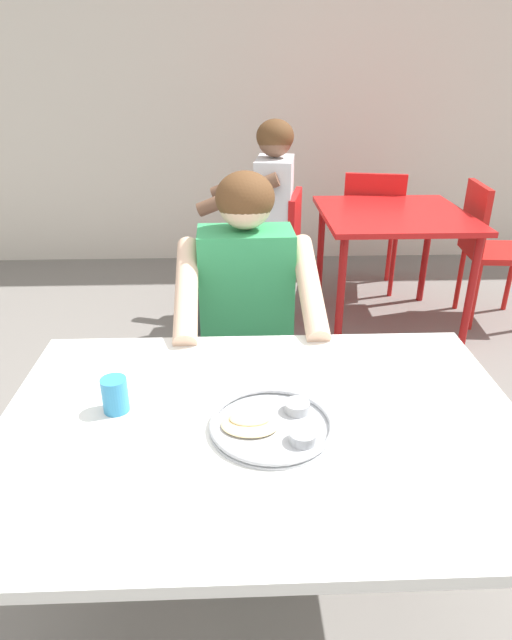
# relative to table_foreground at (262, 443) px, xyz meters

# --- Properties ---
(ground_plane) EXTENTS (12.00, 12.00, 0.05)m
(ground_plane) POSITION_rel_table_foreground_xyz_m (-0.01, 0.02, -0.68)
(ground_plane) COLOR slate
(back_wall) EXTENTS (12.00, 0.12, 3.40)m
(back_wall) POSITION_rel_table_foreground_xyz_m (-0.01, 3.38, 1.04)
(back_wall) COLOR silver
(back_wall) RESTS_ON ground
(table_foreground) EXTENTS (1.27, 0.89, 0.72)m
(table_foreground) POSITION_rel_table_foreground_xyz_m (0.00, 0.00, 0.00)
(table_foreground) COLOR white
(table_foreground) RESTS_ON ground
(thali_tray) EXTENTS (0.29, 0.29, 0.03)m
(thali_tray) POSITION_rel_table_foreground_xyz_m (0.02, -0.03, 0.08)
(thali_tray) COLOR #B7BABF
(thali_tray) RESTS_ON table_foreground
(drinking_cup) EXTENTS (0.06, 0.06, 0.09)m
(drinking_cup) POSITION_rel_table_foreground_xyz_m (-0.36, 0.06, 0.11)
(drinking_cup) COLOR #338CBF
(drinking_cup) RESTS_ON table_foreground
(chair_foreground) EXTENTS (0.39, 0.41, 0.81)m
(chair_foreground) POSITION_rel_table_foreground_xyz_m (-0.03, 0.91, -0.19)
(chair_foreground) COLOR #3F3F44
(chair_foreground) RESTS_ON ground
(diner_foreground) EXTENTS (0.50, 0.56, 1.17)m
(diner_foreground) POSITION_rel_table_foreground_xyz_m (-0.02, 0.69, 0.04)
(diner_foreground) COLOR #2D2D2D
(diner_foreground) RESTS_ON ground
(table_background_red) EXTENTS (0.84, 0.87, 0.72)m
(table_background_red) POSITION_rel_table_foreground_xyz_m (0.86, 1.98, -0.02)
(table_background_red) COLOR red
(table_background_red) RESTS_ON ground
(chair_red_left) EXTENTS (0.48, 0.49, 0.83)m
(chair_red_left) POSITION_rel_table_foreground_xyz_m (0.18, 2.00, -0.17)
(chair_red_left) COLOR red
(chair_red_left) RESTS_ON ground
(chair_red_right) EXTENTS (0.44, 0.43, 0.86)m
(chair_red_right) POSITION_rel_table_foreground_xyz_m (1.49, 2.05, -0.15)
(chair_red_right) COLOR red
(chair_red_right) RESTS_ON ground
(chair_red_far) EXTENTS (0.48, 0.46, 0.85)m
(chair_red_far) POSITION_rel_table_foreground_xyz_m (0.88, 2.55, -0.15)
(chair_red_far) COLOR red
(chair_red_far) RESTS_ON ground
(patron_background) EXTENTS (0.59, 0.55, 1.23)m
(patron_background) POSITION_rel_table_foreground_xyz_m (0.08, 2.00, 0.08)
(patron_background) COLOR #383838
(patron_background) RESTS_ON ground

